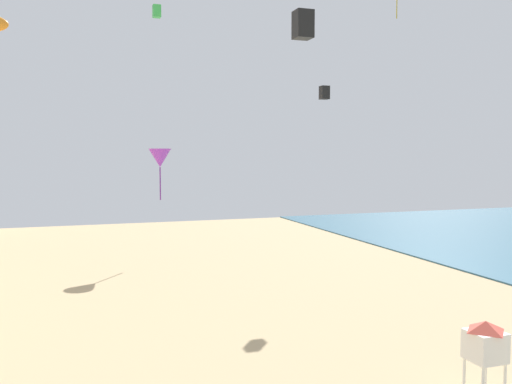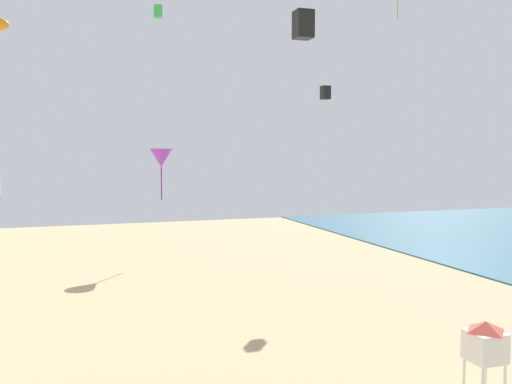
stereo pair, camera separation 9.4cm
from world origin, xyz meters
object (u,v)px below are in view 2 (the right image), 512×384
object	(u,v)px
kite_purple_delta	(161,158)
kite_green_box	(158,11)
kite_black_box	(303,25)
lifeguard_stand	(485,342)
kite_black_box_2	(325,93)

from	to	relation	value
kite_purple_delta	kite_green_box	world-z (taller)	kite_green_box
kite_green_box	kite_black_box	bearing A→B (deg)	-80.12
lifeguard_stand	kite_purple_delta	world-z (taller)	kite_purple_delta
kite_purple_delta	kite_black_box_2	bearing A→B (deg)	-42.76
lifeguard_stand	kite_black_box	distance (m)	14.86
kite_green_box	kite_purple_delta	bearing A→B (deg)	70.63
kite_black_box	kite_green_box	size ratio (longest dim) A/B	1.35
kite_green_box	kite_black_box_2	bearing A→B (deg)	-40.29
kite_black_box	kite_black_box_2	distance (m)	12.87
kite_purple_delta	kite_black_box	size ratio (longest dim) A/B	3.24
kite_black_box_2	kite_purple_delta	bearing A→B (deg)	137.24
lifeguard_stand	kite_black_box_2	size ratio (longest dim) A/B	2.87
kite_black_box	kite_black_box_2	size ratio (longest dim) A/B	1.37
kite_purple_delta	kite_black_box_2	distance (m)	13.82
kite_black_box_2	kite_black_box	bearing A→B (deg)	-120.32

